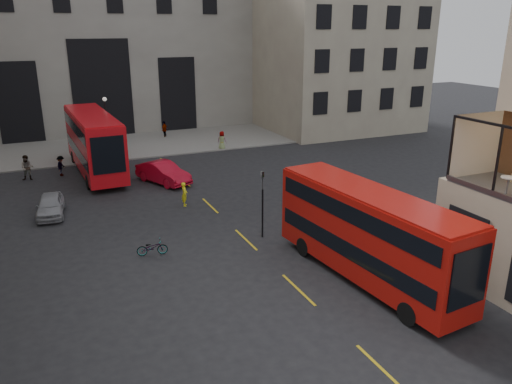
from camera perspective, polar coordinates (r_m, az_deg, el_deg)
name	(u,v)px	position (r m, az deg, el deg)	size (l,w,h in m)	color
ground	(428,355)	(19.74, 19.08, -17.21)	(140.00, 140.00, 0.00)	black
gateway	(92,43)	(59.64, -18.25, 15.83)	(35.00, 10.60, 18.00)	gray
building_right	(327,33)	(60.27, 8.13, 17.51)	(16.60, 18.60, 20.00)	#A7A087
pavement_far	(104,147)	(50.80, -17.02, 4.98)	(40.00, 12.00, 0.12)	slate
traffic_light_near	(263,196)	(27.07, 0.76, -0.44)	(0.16, 0.20, 3.80)	black
street_lamp_b	(108,130)	(46.44, -16.61, 6.76)	(0.36, 0.36, 5.33)	black
bus_near	(368,231)	(23.13, 12.73, -4.36)	(3.43, 10.86, 4.26)	#A7110B
bus_far	(94,140)	(41.36, -18.06, 5.65)	(3.23, 12.02, 4.75)	red
car_a	(50,205)	(33.33, -22.44, -1.42)	(1.55, 3.85, 1.31)	#919298
car_b	(163,173)	(37.85, -10.57, 2.18)	(1.68, 4.81, 1.58)	#B40B20
bicycle	(152,247)	(26.22, -11.78, -6.23)	(0.54, 1.56, 0.82)	gray
cyclist	(184,194)	(32.76, -8.18, -0.24)	(0.58, 0.38, 1.59)	#FFF21A
pedestrian_a	(27,168)	(41.64, -24.68, 2.53)	(0.95, 0.74, 1.95)	gray
pedestrian_b	(61,166)	(41.93, -21.38, 2.80)	(1.02, 0.59, 1.58)	gray
pedestrian_c	(164,130)	(53.50, -10.42, 7.03)	(1.04, 0.43, 1.77)	gray
pedestrian_d	(222,140)	(47.62, -3.92, 5.90)	(0.86, 0.56, 1.76)	gray
cafe_table_far	(508,183)	(22.73, 26.84, 0.91)	(0.61, 0.61, 0.77)	beige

